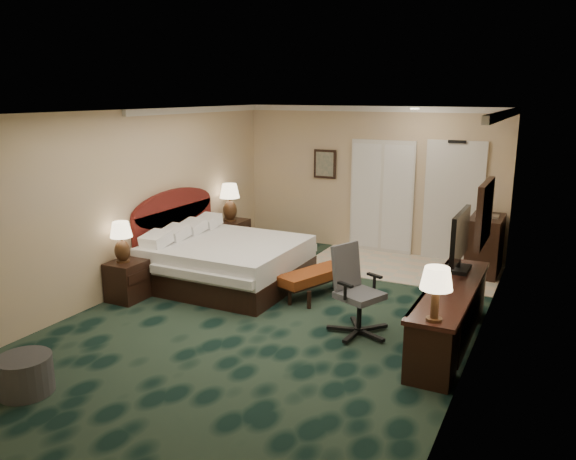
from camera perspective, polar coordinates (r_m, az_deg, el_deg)
The scene contains 25 objects.
floor at distance 7.64m, azimuth -1.06°, elevation -8.80°, with size 5.00×7.50×0.00m, color black.
ceiling at distance 7.06m, azimuth -1.16°, elevation 11.89°, with size 5.00×7.50×0.00m, color white.
wall_back at distance 10.64m, azimuth 8.33°, elevation 5.07°, with size 5.00×0.00×2.70m, color #D3B581.
wall_front at distance 4.41m, azimuth -24.58°, elevation -8.55°, with size 5.00×0.00×2.70m, color #D3B581.
wall_left at distance 8.65m, azimuth -15.96°, elevation 2.70°, with size 0.00×7.50×2.70m, color #D3B581.
wall_right at distance 6.49m, azimuth 18.86°, elevation -1.09°, with size 0.00×7.50×2.70m, color #D3B581.
crown_molding at distance 7.06m, azimuth -1.16°, elevation 11.48°, with size 5.00×7.50×0.10m, color silver, non-canonical shape.
tile_patch at distance 9.89m, azimuth 11.46°, elevation -3.72°, with size 3.20×1.70×0.01m, color beige.
headboard at distance 9.50m, azimuth -11.40°, elevation -0.10°, with size 0.12×2.00×1.40m, color #4C1612, non-canonical shape.
entry_door at distance 10.29m, azimuth 16.44°, elevation 2.66°, with size 1.02×0.06×2.18m, color silver.
closet_doors at distance 10.58m, azimuth 9.49°, elevation 3.33°, with size 1.20×0.06×2.10m, color silver.
wall_art at distance 10.88m, azimuth 3.78°, elevation 6.71°, with size 0.45×0.06×0.55m, color #4A5C53.
wall_mirror at distance 7.03m, azimuth 19.35°, elevation 1.66°, with size 0.05×0.95×0.75m, color white.
bed at distance 8.84m, azimuth -6.12°, elevation -3.34°, with size 2.16×2.00×0.68m, color white.
nightstand_near at distance 8.48m, azimuth -15.99°, elevation -4.97°, with size 0.46×0.52×0.57m, color black.
nightstand_far at distance 10.63m, azimuth -5.64°, elevation -0.61°, with size 0.49×0.56×0.61m, color black.
lamp_near at distance 8.32m, azimuth -16.53°, elevation -1.18°, with size 0.31×0.31×0.59m, color black, non-canonical shape.
lamp_far at distance 10.47m, azimuth -5.93°, elevation 2.82°, with size 0.37×0.37×0.70m, color black, non-canonical shape.
bed_bench at distance 8.32m, azimuth 2.58°, elevation -5.43°, with size 0.40×1.16×0.39m, color brown.
ottoman at distance 6.35m, azimuth -25.15°, elevation -13.16°, with size 0.54×0.54×0.39m, color #343434.
desk at distance 7.01m, azimuth 16.10°, elevation -8.37°, with size 0.53×2.47×0.71m, color black.
tv at distance 7.43m, azimuth 17.06°, elevation -1.11°, with size 0.08×1.00×0.78m, color black.
desk_lamp at distance 5.77m, azimuth 14.77°, elevation -6.28°, with size 0.32×0.32×0.57m, color black, non-canonical shape.
desk_chair at distance 6.99m, azimuth 7.32°, elevation -6.23°, with size 0.65×0.61×1.11m, color #4E4E4E, non-canonical shape.
minibar at distance 9.82m, azimuth 19.36°, elevation -1.47°, with size 0.51×0.91×0.96m, color black.
Camera 1 is at (3.27, -6.25, 2.93)m, focal length 35.00 mm.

